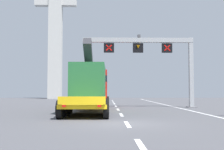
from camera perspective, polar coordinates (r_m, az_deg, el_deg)
ground at (r=14.51m, az=1.90°, el=-9.63°), size 112.00×112.00×0.00m
lane_markings at (r=28.13m, az=0.95°, el=-6.51°), size 0.20×41.92×0.01m
edge_line_right at (r=27.35m, az=13.69°, el=-6.52°), size 0.20×63.00×0.01m
overhead_lane_gantry at (r=28.90m, az=8.22°, el=4.66°), size 11.22×0.90×7.23m
heavy_haul_truck_yellow at (r=24.16m, az=-4.15°, el=-2.34°), size 3.14×14.09×5.30m
bridge_pylon_distant at (r=64.44m, az=-11.15°, el=10.81°), size 9.00×2.00×33.57m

